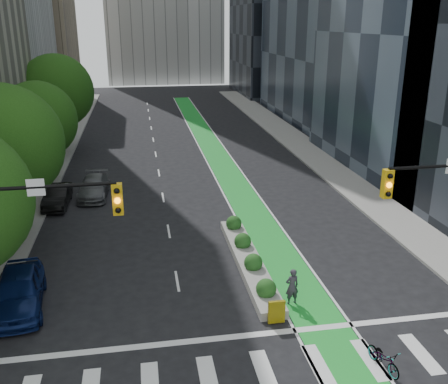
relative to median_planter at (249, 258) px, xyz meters
name	(u,v)px	position (x,y,z in m)	size (l,w,h in m)	color
ground	(258,354)	(-1.20, -7.04, -0.37)	(160.00, 160.00, 0.00)	black
sidewalk_left	(41,174)	(-13.00, 17.96, -0.30)	(3.60, 90.00, 0.15)	gray
sidewalk_right	(322,161)	(10.60, 17.96, -0.30)	(3.60, 90.00, 0.15)	gray
bike_lane_paint	(214,152)	(1.80, 22.96, -0.37)	(2.20, 70.00, 0.01)	green
building_tan_far	(20,11)	(-21.20, 58.96, 12.63)	(14.00, 16.00, 26.00)	tan
building_dark_end	(282,5)	(18.80, 60.96, 13.63)	(14.00, 18.00, 28.00)	black
tree_mid	(2,145)	(-12.20, 4.96, 5.20)	(6.40, 6.40, 8.78)	black
tree_midfar	(38,121)	(-12.20, 14.96, 4.57)	(5.60, 5.60, 7.76)	black
tree_far	(57,91)	(-12.20, 24.96, 5.32)	(6.60, 6.60, 9.00)	black
median_planter	(249,258)	(0.00, 0.00, 0.00)	(1.20, 10.26, 1.10)	gray
bicycle	(384,358)	(3.00, -8.57, 0.07)	(0.59, 1.69, 0.89)	gray
cyclist	(292,286)	(1.07, -3.86, 0.47)	(0.61, 0.40, 1.68)	#35313B
parked_car_left_near	(19,290)	(-10.53, -2.20, 0.47)	(1.99, 4.94, 1.68)	#0D1D53
parked_car_left_mid	(57,196)	(-10.70, 10.48, 0.32)	(1.46, 4.19, 1.38)	black
parked_car_left_far	(94,187)	(-8.44, 12.01, 0.31)	(1.92, 4.73, 1.37)	#535558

